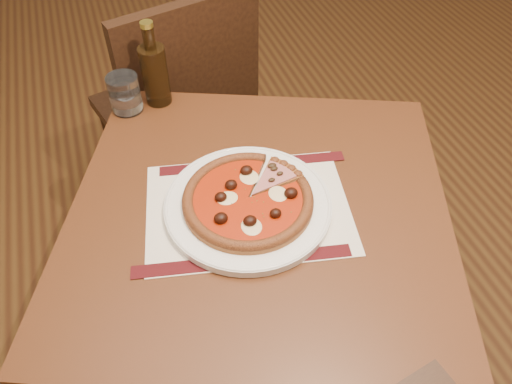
{
  "coord_description": "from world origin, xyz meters",
  "views": [
    {
      "loc": [
        -0.98,
        -0.81,
        1.54
      ],
      "look_at": [
        -0.75,
        -0.13,
        0.78
      ],
      "focal_mm": 35.0,
      "sensor_mm": 36.0,
      "label": 1
    }
  ],
  "objects_px": {
    "plate": "(248,205)",
    "pizza": "(248,199)",
    "chair_far": "(181,106)",
    "bottle": "(155,72)",
    "table": "(259,238)",
    "water_glass": "(125,94)"
  },
  "relations": [
    {
      "from": "table",
      "to": "chair_far",
      "type": "xyz_separation_m",
      "value": [
        -0.03,
        0.69,
        -0.11
      ]
    },
    {
      "from": "chair_far",
      "to": "water_glass",
      "type": "height_order",
      "value": "chair_far"
    },
    {
      "from": "chair_far",
      "to": "bottle",
      "type": "bearing_deg",
      "value": 54.9
    },
    {
      "from": "plate",
      "to": "chair_far",
      "type": "bearing_deg",
      "value": 90.84
    },
    {
      "from": "pizza",
      "to": "bottle",
      "type": "relative_size",
      "value": 1.22
    },
    {
      "from": "pizza",
      "to": "bottle",
      "type": "xyz_separation_m",
      "value": [
        -0.1,
        0.44,
        0.06
      ]
    },
    {
      "from": "chair_far",
      "to": "pizza",
      "type": "height_order",
      "value": "chair_far"
    },
    {
      "from": "water_glass",
      "to": "chair_far",
      "type": "bearing_deg",
      "value": 55.85
    },
    {
      "from": "chair_far",
      "to": "plate",
      "type": "distance_m",
      "value": 0.72
    },
    {
      "from": "chair_far",
      "to": "pizza",
      "type": "xyz_separation_m",
      "value": [
        0.01,
        -0.69,
        0.25
      ]
    },
    {
      "from": "plate",
      "to": "pizza",
      "type": "bearing_deg",
      "value": -152.33
    },
    {
      "from": "plate",
      "to": "bottle",
      "type": "distance_m",
      "value": 0.45
    },
    {
      "from": "chair_far",
      "to": "water_glass",
      "type": "distance_m",
      "value": 0.41
    },
    {
      "from": "water_glass",
      "to": "bottle",
      "type": "relative_size",
      "value": 0.43
    },
    {
      "from": "water_glass",
      "to": "plate",
      "type": "bearing_deg",
      "value": -66.51
    },
    {
      "from": "plate",
      "to": "bottle",
      "type": "xyz_separation_m",
      "value": [
        -0.1,
        0.44,
        0.08
      ]
    },
    {
      "from": "chair_far",
      "to": "bottle",
      "type": "xyz_separation_m",
      "value": [
        -0.09,
        -0.25,
        0.3
      ]
    },
    {
      "from": "water_glass",
      "to": "bottle",
      "type": "xyz_separation_m",
      "value": [
        0.08,
        0.01,
        0.04
      ]
    },
    {
      "from": "table",
      "to": "bottle",
      "type": "xyz_separation_m",
      "value": [
        -0.12,
        0.44,
        0.19
      ]
    },
    {
      "from": "chair_far",
      "to": "water_glass",
      "type": "relative_size",
      "value": 9.69
    },
    {
      "from": "chair_far",
      "to": "pizza",
      "type": "bearing_deg",
      "value": 75.88
    },
    {
      "from": "pizza",
      "to": "plate",
      "type": "bearing_deg",
      "value": 27.67
    }
  ]
}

